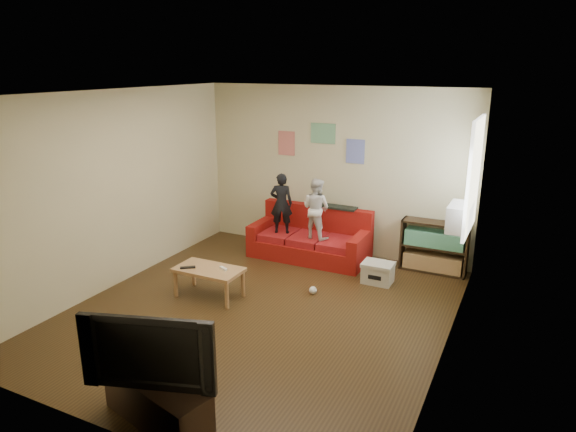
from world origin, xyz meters
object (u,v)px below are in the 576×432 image
at_px(child_a, 281,203).
at_px(coffee_table, 209,272).
at_px(file_box, 378,272).
at_px(television, 153,347).
at_px(tv_stand, 157,401).
at_px(child_b, 316,208).
at_px(bookshelf, 434,249).
at_px(sofa, 311,240).

relative_size(child_a, coffee_table, 1.09).
relative_size(file_box, television, 0.38).
bearing_deg(child_a, tv_stand, 80.55).
relative_size(child_a, child_b, 1.02).
height_order(child_a, television, child_a).
bearing_deg(tv_stand, coffee_table, 128.72).
xyz_separation_m(child_a, television, (0.87, -4.12, -0.14)).
xyz_separation_m(file_box, tv_stand, (-0.86, -3.74, 0.05)).
distance_m(child_b, file_box, 1.39).
xyz_separation_m(bookshelf, file_box, (-0.62, -0.78, -0.19)).
height_order(child_a, coffee_table, child_a).
bearing_deg(bookshelf, tv_stand, -108.23).
relative_size(coffee_table, bookshelf, 0.93).
bearing_deg(child_b, sofa, -34.99).
distance_m(child_a, bookshelf, 2.45).
xyz_separation_m(child_a, bookshelf, (2.35, 0.40, -0.53)).
height_order(sofa, tv_stand, sofa).
distance_m(coffee_table, bookshelf, 3.36).
bearing_deg(bookshelf, sofa, -172.93).
relative_size(coffee_table, tv_stand, 0.82).
relative_size(child_b, television, 0.83).
relative_size(bookshelf, file_box, 2.22).
height_order(child_b, tv_stand, child_b).
xyz_separation_m(tv_stand, television, (0.00, 0.00, 0.54)).
distance_m(file_box, television, 3.89).
relative_size(file_box, tv_stand, 0.40).
relative_size(sofa, television, 1.63).
relative_size(coffee_table, file_box, 2.06).
xyz_separation_m(child_a, tv_stand, (0.87, -4.12, -0.68)).
xyz_separation_m(coffee_table, file_box, (1.91, 1.43, -0.19)).
relative_size(coffee_table, television, 0.78).
bearing_deg(file_box, coffee_table, -143.05).
distance_m(child_a, file_box, 1.92).
relative_size(child_b, file_box, 2.18).
xyz_separation_m(bookshelf, television, (-1.49, -4.52, 0.39)).
height_order(file_box, tv_stand, tv_stand).
xyz_separation_m(child_a, child_b, (0.60, 0.00, -0.01)).
bearing_deg(tv_stand, child_b, 108.14).
bearing_deg(television, coffee_table, 96.52).
bearing_deg(television, file_box, 59.25).
bearing_deg(television, child_b, 75.95).
bearing_deg(bookshelf, child_b, -167.16).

